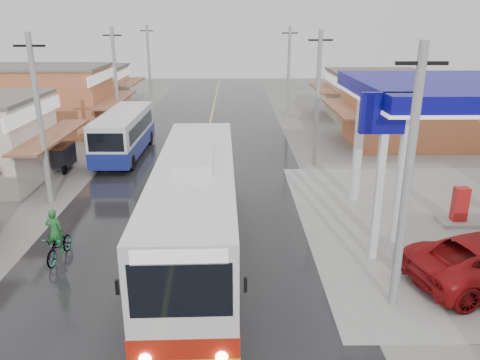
{
  "coord_description": "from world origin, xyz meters",
  "views": [
    {
      "loc": [
        2.0,
        -12.61,
        8.48
      ],
      "look_at": [
        2.29,
        6.69,
        1.86
      ],
      "focal_mm": 35.0,
      "sensor_mm": 36.0,
      "label": 1
    }
  ],
  "objects_px": {
    "second_bus": "(124,133)",
    "cyclist": "(58,243)",
    "tricycle_far": "(60,156)",
    "coach_bus": "(196,209)"
  },
  "relations": [
    {
      "from": "second_bus",
      "to": "cyclist",
      "type": "xyz_separation_m",
      "value": [
        0.55,
        -13.93,
        -0.86
      ]
    },
    {
      "from": "coach_bus",
      "to": "cyclist",
      "type": "xyz_separation_m",
      "value": [
        -5.13,
        -0.09,
        -1.28
      ]
    },
    {
      "from": "cyclist",
      "to": "coach_bus",
      "type": "bearing_deg",
      "value": 6.35
    },
    {
      "from": "second_bus",
      "to": "tricycle_far",
      "type": "height_order",
      "value": "second_bus"
    },
    {
      "from": "second_bus",
      "to": "cyclist",
      "type": "height_order",
      "value": "second_bus"
    },
    {
      "from": "coach_bus",
      "to": "tricycle_far",
      "type": "relative_size",
      "value": 6.16
    },
    {
      "from": "second_bus",
      "to": "tricycle_far",
      "type": "bearing_deg",
      "value": -137.66
    },
    {
      "from": "second_bus",
      "to": "cyclist",
      "type": "distance_m",
      "value": 13.97
    },
    {
      "from": "cyclist",
      "to": "tricycle_far",
      "type": "xyz_separation_m",
      "value": [
        -3.76,
        11.06,
        0.2
      ]
    },
    {
      "from": "coach_bus",
      "to": "second_bus",
      "type": "bearing_deg",
      "value": 111.08
    }
  ]
}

